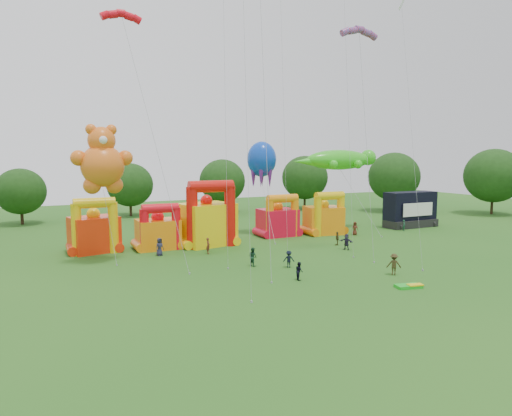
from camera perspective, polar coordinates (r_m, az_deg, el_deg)
name	(u,v)px	position (r m, az deg, el deg)	size (l,w,h in m)	color
ground	(407,310)	(32.75, 18.41, -12.04)	(160.00, 160.00, 0.00)	#215919
tree_ring	(391,217)	(31.00, 16.51, -1.12)	(121.46, 123.54, 12.07)	#352314
bouncy_castle_0	(94,231)	(51.51, -19.56, -2.74)	(5.37, 4.68, 5.92)	red
bouncy_castle_1	(158,231)	(51.37, -12.10, -2.85)	(4.49, 3.62, 5.13)	orange
bouncy_castle_2	(208,221)	(52.52, -6.08, -1.58)	(6.61, 5.76, 7.52)	yellow
bouncy_castle_3	(278,220)	(58.35, 2.82, -1.48)	(4.57, 3.68, 5.44)	red
bouncy_castle_4	(324,218)	(60.41, 8.56, -1.20)	(5.21, 4.50, 5.65)	orange
stage_trailer	(410,210)	(69.29, 18.73, -0.23)	(7.97, 3.19, 5.11)	black
teddy_bear_kite	(103,170)	(45.33, -18.54, 4.56)	(5.65, 4.01, 13.27)	orange
gecko_kite	(349,180)	(62.68, 11.52, 3.50)	(13.31, 9.75, 11.17)	green
octopus_kite	(265,190)	(57.70, 1.17, 2.32)	(3.84, 9.44, 12.17)	#0C3CBB
parafoil_kites	(236,128)	(41.49, -2.56, 9.92)	(26.83, 13.03, 28.62)	red
diamond_kites	(301,97)	(44.43, 5.61, 13.58)	(20.15, 17.69, 37.60)	red
folded_kite_bundle	(409,286)	(38.00, 18.60, -9.23)	(2.16, 1.40, 0.31)	green
spectator_0	(160,247)	(48.04, -11.96, -4.77)	(0.91, 0.59, 1.85)	#24233B
spectator_1	(208,246)	(48.18, -6.00, -4.72)	(0.62, 0.41, 1.70)	maroon
spectator_2	(253,257)	(42.73, -0.40, -6.11)	(0.85, 0.66, 1.75)	#183C26
spectator_3	(289,259)	(42.26, 4.12, -6.39)	(1.02, 0.59, 1.58)	black
spectator_4	(337,238)	(53.29, 10.12, -3.77)	(0.92, 0.38, 1.57)	#483A1C
spectator_5	(346,242)	(50.97, 11.23, -4.16)	(1.62, 0.52, 1.74)	#2A263F
spectator_6	(355,228)	(60.45, 12.26, -2.51)	(0.85, 0.55, 1.73)	#4F2316
spectator_7	(404,225)	(65.43, 18.02, -2.08)	(0.56, 0.37, 1.54)	#1A4130
spectator_8	(299,271)	(38.24, 5.42, -7.84)	(0.74, 0.58, 1.52)	black
spectator_9	(394,264)	(41.32, 16.85, -6.75)	(1.21, 0.70, 1.87)	#393017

